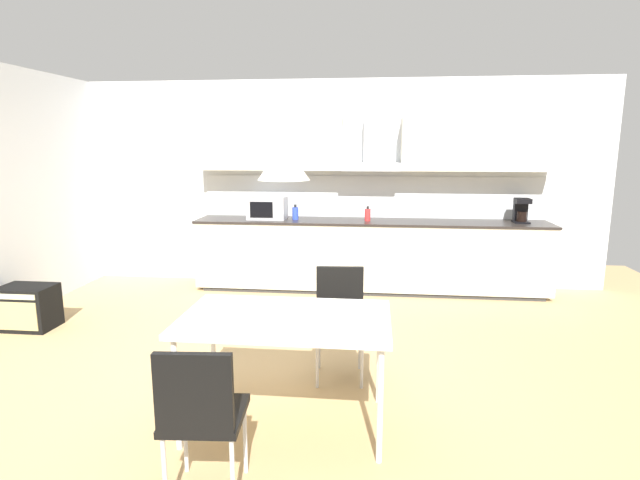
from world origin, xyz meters
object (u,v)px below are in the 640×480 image
at_px(bottle_blue, 295,213).
at_px(dining_table, 286,324).
at_px(coffee_maker, 521,210).
at_px(guitar_amp, 28,307).
at_px(microwave, 267,208).
at_px(chair_far_right, 340,311).
at_px(chair_near_left, 201,409).
at_px(pendant_lamp, 283,162).
at_px(bottle_red, 368,215).

relative_size(bottle_blue, dining_table, 0.14).
distance_m(coffee_maker, guitar_amp, 5.61).
distance_m(microwave, chair_far_right, 2.73).
bearing_deg(chair_near_left, pendant_lamp, 69.51).
height_order(bottle_red, dining_table, bottle_red).
bearing_deg(microwave, guitar_amp, -140.17).
bearing_deg(dining_table, bottle_red, 81.60).
bearing_deg(bottle_red, bottle_blue, 178.46).
distance_m(microwave, chair_near_left, 4.08).
xyz_separation_m(coffee_maker, guitar_amp, (-5.25, -1.78, -0.83)).
distance_m(coffee_maker, chair_far_right, 3.24).
distance_m(microwave, bottle_red, 1.28).
xyz_separation_m(microwave, chair_far_right, (1.10, -2.44, -0.51)).
height_order(coffee_maker, chair_far_right, coffee_maker).
distance_m(coffee_maker, dining_table, 4.02).
distance_m(bottle_blue, chair_far_right, 2.58).
bearing_deg(coffee_maker, bottle_red, -178.12).
bearing_deg(chair_far_right, chair_near_left, -110.50).
xyz_separation_m(bottle_red, dining_table, (-0.47, -3.19, -0.28)).
bearing_deg(dining_table, chair_far_right, 69.49).
distance_m(bottle_blue, guitar_amp, 3.12).
bearing_deg(bottle_red, chair_near_left, -100.89).
height_order(chair_near_left, pendant_lamp, pendant_lamp).
bearing_deg(pendant_lamp, microwave, 104.08).
height_order(chair_far_right, pendant_lamp, pendant_lamp).
distance_m(coffee_maker, bottle_red, 1.87).
height_order(microwave, pendant_lamp, pendant_lamp).
xyz_separation_m(coffee_maker, pendant_lamp, (-2.33, -3.25, 0.68)).
bearing_deg(chair_near_left, chair_far_right, 69.50).
bearing_deg(chair_far_right, bottle_blue, 106.95).
height_order(guitar_amp, pendant_lamp, pendant_lamp).
bearing_deg(chair_near_left, coffee_maker, 56.96).
relative_size(microwave, chair_far_right, 0.55).
height_order(microwave, chair_far_right, microwave).
bearing_deg(pendant_lamp, bottle_blue, 97.88).
height_order(bottle_blue, guitar_amp, bottle_blue).
bearing_deg(chair_near_left, microwave, 97.30).
distance_m(bottle_red, dining_table, 3.24).
distance_m(microwave, bottle_blue, 0.37).
relative_size(bottle_red, bottle_blue, 0.96).
xyz_separation_m(chair_far_right, chair_near_left, (-0.59, -1.58, 0.00)).
distance_m(dining_table, chair_near_left, 0.86).
distance_m(bottle_red, bottle_blue, 0.92).
xyz_separation_m(bottle_blue, dining_table, (0.45, -3.22, -0.28)).
distance_m(coffee_maker, pendant_lamp, 4.06).
distance_m(bottle_red, chair_far_right, 2.45).
xyz_separation_m(bottle_blue, chair_far_right, (0.74, -2.43, -0.45)).
relative_size(coffee_maker, pendant_lamp, 0.94).
relative_size(dining_table, chair_near_left, 1.54).
relative_size(bottle_red, pendant_lamp, 0.58).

